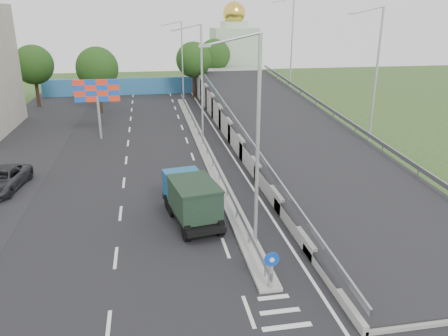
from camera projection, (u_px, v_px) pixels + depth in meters
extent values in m
plane|color=#2D4C1E|center=(286.00, 326.00, 16.21)|extent=(160.00, 160.00, 0.00)
cube|color=black|center=(171.00, 162.00, 34.29)|extent=(26.00, 90.00, 0.04)
cube|color=gray|center=(202.00, 145.00, 38.47)|extent=(1.00, 44.00, 0.20)
cube|color=gray|center=(336.00, 115.00, 39.77)|extent=(0.10, 50.00, 0.32)
cube|color=gray|center=(234.00, 119.00, 38.19)|extent=(0.10, 50.00, 0.32)
cube|color=gray|center=(202.00, 138.00, 38.26)|extent=(0.08, 44.00, 0.32)
cylinder|color=gray|center=(202.00, 141.00, 38.34)|extent=(0.09, 0.09, 0.60)
cylinder|color=black|center=(271.00, 274.00, 17.99)|extent=(0.20, 0.20, 1.20)
cylinder|color=#0C3FBF|center=(272.00, 260.00, 17.66)|extent=(0.64, 0.05, 0.64)
cylinder|color=white|center=(272.00, 260.00, 17.64)|extent=(0.20, 0.03, 0.20)
cylinder|color=#B2B5B7|center=(258.00, 146.00, 20.11)|extent=(0.18, 0.18, 10.00)
cylinder|color=#B2B5B7|center=(233.00, 39.00, 18.34)|extent=(2.57, 0.12, 0.66)
cube|color=#B2B5B7|center=(205.00, 46.00, 18.23)|extent=(0.50, 0.18, 0.12)
cylinder|color=#B2B5B7|center=(202.00, 83.00, 38.69)|extent=(0.18, 0.18, 10.00)
cylinder|color=#B2B5B7|center=(187.00, 27.00, 36.93)|extent=(2.57, 0.12, 0.66)
cube|color=#B2B5B7|center=(173.00, 30.00, 36.81)|extent=(0.50, 0.18, 0.12)
cylinder|color=#B2B5B7|center=(182.00, 61.00, 57.28)|extent=(0.18, 0.18, 10.00)
cylinder|color=#B2B5B7|center=(172.00, 23.00, 55.51)|extent=(2.57, 0.12, 0.66)
cube|color=#B2B5B7|center=(162.00, 25.00, 55.39)|extent=(0.50, 0.18, 0.12)
cube|color=teal|center=(150.00, 86.00, 63.46)|extent=(30.00, 0.50, 2.40)
cube|color=#B2CCAD|center=(234.00, 56.00, 72.12)|extent=(7.00, 7.00, 9.00)
cylinder|color=#B2CCAD|center=(234.00, 25.00, 70.47)|extent=(4.40, 4.40, 1.00)
sphere|color=gold|center=(234.00, 13.00, 69.91)|extent=(3.60, 3.60, 3.60)
cone|color=gold|center=(234.00, 0.00, 69.25)|extent=(0.30, 0.30, 1.20)
cylinder|color=#B2B5B7|center=(99.00, 118.00, 40.07)|extent=(0.24, 0.24, 4.00)
cube|color=#F9391B|center=(97.00, 91.00, 39.24)|extent=(4.00, 0.20, 2.00)
cylinder|color=black|center=(100.00, 96.00, 51.05)|extent=(0.44, 0.44, 4.00)
sphere|color=#17350E|center=(97.00, 68.00, 50.00)|extent=(4.80, 4.80, 4.80)
cylinder|color=black|center=(194.00, 83.00, 60.48)|extent=(0.44, 0.44, 4.00)
sphere|color=#17350E|center=(194.00, 60.00, 59.42)|extent=(4.80, 4.80, 4.80)
cylinder|color=black|center=(37.00, 91.00, 54.37)|extent=(0.44, 0.44, 4.00)
sphere|color=#17350E|center=(34.00, 65.00, 53.32)|extent=(4.80, 4.80, 4.80)
cylinder|color=black|center=(215.00, 76.00, 67.64)|extent=(0.44, 0.44, 4.00)
sphere|color=#17350E|center=(215.00, 55.00, 66.58)|extent=(4.80, 4.80, 4.80)
cylinder|color=black|center=(169.00, 203.00, 25.64)|extent=(0.48, 1.02, 0.99)
cylinder|color=black|center=(198.00, 199.00, 26.22)|extent=(0.48, 1.02, 0.99)
cylinder|color=black|center=(172.00, 208.00, 24.92)|extent=(0.48, 1.02, 0.99)
cylinder|color=black|center=(202.00, 204.00, 25.50)|extent=(0.48, 1.02, 0.99)
cylinder|color=black|center=(186.00, 232.00, 22.14)|extent=(0.48, 1.02, 0.99)
cylinder|color=black|center=(220.00, 227.00, 22.72)|extent=(0.48, 1.02, 0.99)
cube|color=black|center=(192.00, 211.00, 24.21)|extent=(2.98, 5.83, 0.27)
cube|color=navy|center=(182.00, 183.00, 25.79)|extent=(2.28, 1.76, 1.52)
cube|color=black|center=(179.00, 173.00, 26.26)|extent=(1.69, 0.34, 0.63)
cube|color=black|center=(179.00, 193.00, 26.77)|extent=(2.05, 0.48, 0.45)
cube|color=black|center=(194.00, 198.00, 23.41)|extent=(2.70, 3.72, 1.61)
cube|color=black|center=(194.00, 184.00, 23.13)|extent=(2.80, 3.83, 0.11)
imported|color=#2A2B2E|center=(2.00, 180.00, 28.57)|extent=(3.12, 5.49, 1.44)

